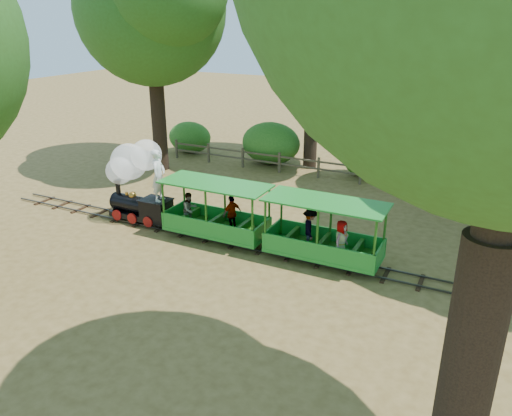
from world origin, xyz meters
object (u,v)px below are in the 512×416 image
at_px(locomotive, 136,175).
at_px(fence, 339,169).
at_px(carriage_rear, 323,238).
at_px(carriage_front, 214,217).

xyz_separation_m(locomotive, fence, (5.14, 7.93, -1.22)).
relative_size(carriage_rear, fence, 0.20).
bearing_deg(fence, locomotive, -122.92).
xyz_separation_m(carriage_front, carriage_rear, (3.86, -0.01, 0.03)).
bearing_deg(locomotive, fence, 57.08).
relative_size(carriage_front, carriage_rear, 1.00).
bearing_deg(carriage_rear, fence, 104.14).
xyz_separation_m(locomotive, carriage_front, (3.30, -0.07, -1.00)).
bearing_deg(fence, carriage_front, -102.94).
relative_size(locomotive, fence, 0.18).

